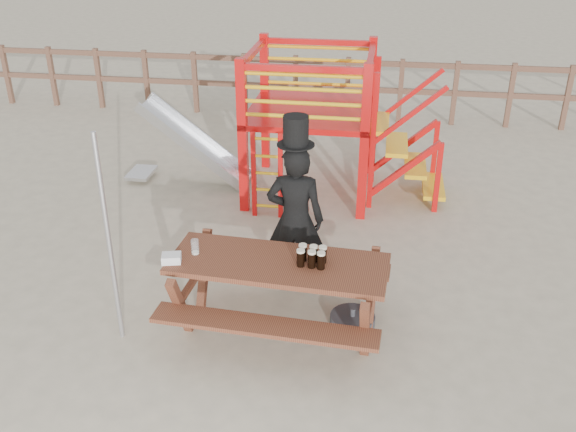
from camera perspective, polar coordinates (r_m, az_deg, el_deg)
The scene contains 10 objects.
ground at distance 6.50m, azimuth -3.90°, elevation -10.60°, with size 60.00×60.00×0.00m, color #BFB194.
back_fence at distance 12.50m, azimuth 2.99°, elevation 11.91°, with size 15.09×0.09×1.20m.
playground_fort at distance 9.14m, azimuth 1.50°, elevation 8.49°, with size 4.71×1.84×2.10m.
picnic_table at distance 6.27m, azimuth -0.86°, elevation -6.41°, with size 2.16×1.56×0.81m.
man_with_hat at distance 6.77m, azimuth 0.66°, elevation -0.00°, with size 0.62×0.41×1.99m.
metal_pole at distance 6.13m, azimuth -15.62°, elevation -2.24°, with size 0.05×0.05×2.14m, color #B2B2B7.
parasol_base at distance 6.65m, azimuth 5.75°, elevation -9.16°, with size 0.46×0.46×0.19m.
paper_bag at distance 6.19m, azimuth -10.32°, elevation -3.71°, with size 0.18×0.14×0.08m, color white.
stout_pints at distance 6.03m, azimuth 2.15°, elevation -3.60°, with size 0.27×0.20×0.17m.
empty_glasses at distance 6.27m, azimuth -8.26°, elevation -2.78°, with size 0.08×0.08×0.15m.
Camera 1 is at (1.22, -5.02, 3.94)m, focal length 40.00 mm.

